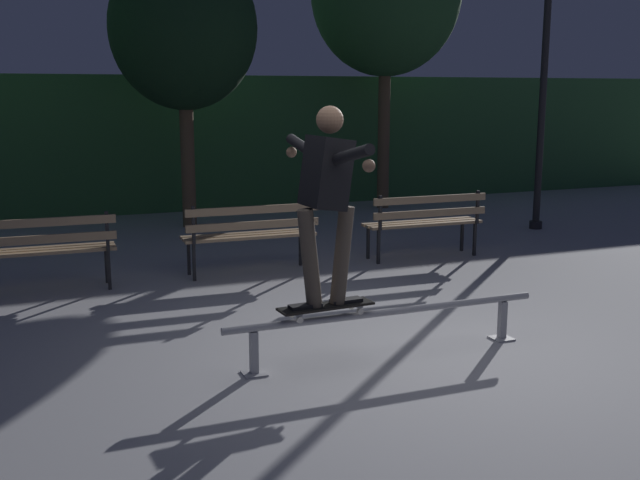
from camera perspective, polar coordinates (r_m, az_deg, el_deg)
ground_plane at (r=6.32m, az=5.17°, el=-8.78°), size 90.00×90.00×0.00m
hedge_backdrop at (r=14.46m, az=-11.04°, el=7.25°), size 24.00×1.20×2.44m
grind_rail at (r=6.26m, az=5.06°, el=-5.97°), size 2.78×0.18×0.40m
skateboard at (r=5.99m, az=0.45°, el=-5.07°), size 0.79×0.25×0.09m
skateboarder at (r=5.80m, az=0.49°, el=3.85°), size 0.63×1.41×1.56m
park_bench_leftmost at (r=8.62m, az=-20.46°, el=-0.36°), size 1.61×0.45×0.88m
park_bench_left_center at (r=8.98m, az=-5.24°, el=0.74°), size 1.61×0.45×0.88m
park_bench_right_center at (r=9.90m, az=7.97°, el=1.65°), size 1.61×0.45×0.88m
tree_behind_benches at (r=12.27m, az=-10.28°, el=15.42°), size 2.29×2.29×4.38m
lamp_post_right at (r=12.37m, az=16.58°, el=12.21°), size 0.32×0.32×3.90m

